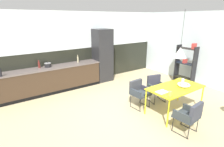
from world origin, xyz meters
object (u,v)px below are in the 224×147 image
at_px(armchair_head_of_table, 190,114).
at_px(bottle_oil_tall, 78,59).
at_px(pendant_lamp_over_table_near, 180,52).
at_px(open_book, 162,92).
at_px(refrigerator_column, 103,56).
at_px(bottle_spice_small, 39,65).
at_px(bottle_vinegar_dark, 0,72).
at_px(cooking_pot, 48,65).
at_px(mug_short_terracotta, 170,94).
at_px(fruit_bowl, 184,85).
at_px(open_shelf_unit, 186,63).
at_px(mug_wide_latte, 183,80).
at_px(armchair_facing_counter, 156,85).
at_px(dining_table, 176,89).

relative_size(armchair_head_of_table, bottle_oil_tall, 2.65).
bearing_deg(pendant_lamp_over_table_near, open_book, -179.44).
height_order(refrigerator_column, bottle_spice_small, refrigerator_column).
bearing_deg(bottle_vinegar_dark, cooking_pot, 10.63).
height_order(armchair_head_of_table, bottle_vinegar_dark, bottle_vinegar_dark).
height_order(refrigerator_column, bottle_vinegar_dark, refrigerator_column).
height_order(mug_short_terracotta, pendant_lamp_over_table_near, pendant_lamp_over_table_near).
xyz_separation_m(bottle_vinegar_dark, bottle_spice_small, (1.14, 0.33, -0.02)).
distance_m(fruit_bowl, open_shelf_unit, 2.38).
xyz_separation_m(mug_short_terracotta, open_shelf_unit, (2.77, 1.41, 0.04)).
distance_m(fruit_bowl, mug_wide_latte, 0.41).
bearing_deg(fruit_bowl, armchair_head_of_table, -136.05).
relative_size(mug_short_terracotta, pendant_lamp_over_table_near, 0.12).
distance_m(refrigerator_column, bottle_spice_small, 2.44).
bearing_deg(armchair_head_of_table, open_book, 88.26).
bearing_deg(refrigerator_column, mug_short_terracotta, -95.98).
bearing_deg(armchair_facing_counter, bottle_oil_tall, -48.70).
relative_size(armchair_facing_counter, bottle_vinegar_dark, 2.45).
height_order(dining_table, mug_wide_latte, mug_wide_latte).
bearing_deg(open_book, mug_wide_latte, 7.52).
relative_size(bottle_spice_small, pendant_lamp_over_table_near, 0.23).
height_order(dining_table, open_book, open_book).
xyz_separation_m(open_book, mug_wide_latte, (1.07, 0.14, 0.04)).
bearing_deg(mug_wide_latte, open_book, -172.48).
bearing_deg(pendant_lamp_over_table_near, cooking_pot, 124.73).
bearing_deg(dining_table, pendant_lamp_over_table_near, -90.00).
bearing_deg(bottle_vinegar_dark, fruit_bowl, -39.71).
xyz_separation_m(open_book, open_shelf_unit, (2.76, 1.16, 0.09)).
relative_size(mug_short_terracotta, cooking_pot, 0.60).
height_order(mug_short_terracotta, bottle_spice_small, bottle_spice_small).
relative_size(fruit_bowl, open_book, 1.15).
height_order(mug_wide_latte, cooking_pot, cooking_pot).
relative_size(open_book, mug_short_terracotta, 2.14).
xyz_separation_m(mug_wide_latte, bottle_oil_tall, (-1.76, 3.30, 0.22)).
xyz_separation_m(refrigerator_column, cooking_pot, (-2.17, 0.06, -0.08)).
height_order(refrigerator_column, dining_table, refrigerator_column).
height_order(cooking_pot, open_shelf_unit, open_shelf_unit).
bearing_deg(armchair_facing_counter, dining_table, 92.85).
height_order(open_book, cooking_pot, cooking_pot).
xyz_separation_m(mug_short_terracotta, cooking_pot, (-1.79, 3.68, 0.17)).
relative_size(fruit_bowl, pendant_lamp_over_table_near, 0.29).
bearing_deg(fruit_bowl, armchair_facing_counter, 91.18).
bearing_deg(bottle_vinegar_dark, armchair_head_of_table, -50.48).
relative_size(refrigerator_column, open_shelf_unit, 1.29).
relative_size(cooking_pot, bottle_spice_small, 0.84).
height_order(refrigerator_column, armchair_facing_counter, refrigerator_column).
xyz_separation_m(dining_table, bottle_oil_tall, (-1.26, 3.43, 0.32)).
bearing_deg(mug_short_terracotta, bottle_spice_small, 118.76).
bearing_deg(bottle_oil_tall, armchair_head_of_table, -80.16).
xyz_separation_m(fruit_bowl, open_book, (-0.74, 0.11, -0.05)).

